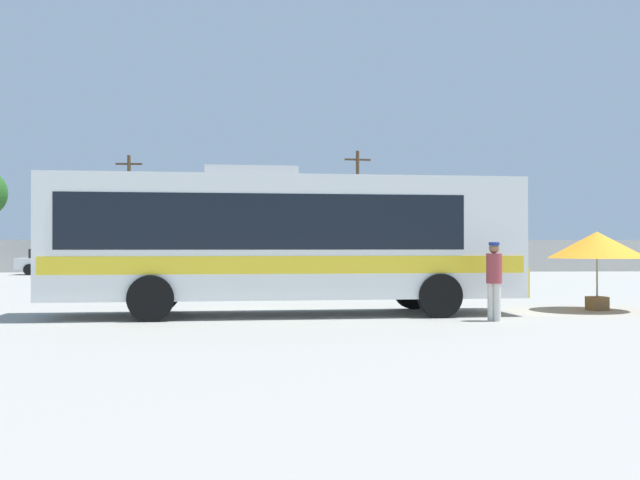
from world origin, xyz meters
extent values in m
plane|color=gray|center=(0.00, 10.00, 0.00)|extent=(300.00, 300.00, 0.00)
cube|color=beige|center=(0.00, 29.28, 1.04)|extent=(80.00, 0.30, 2.07)
cube|color=white|center=(0.75, -0.59, 1.89)|extent=(11.52, 3.49, 2.90)
cube|color=black|center=(0.19, -0.63, 2.24)|extent=(9.49, 3.35, 1.28)
cube|color=yellow|center=(0.75, -0.59, 1.25)|extent=(11.30, 3.49, 0.41)
cube|color=#19212D|center=(6.42, -0.11, 2.41)|extent=(0.23, 2.29, 1.51)
cube|color=yellow|center=(6.43, -0.11, 0.79)|extent=(0.27, 2.50, 0.70)
cube|color=#B2B2B2|center=(-0.09, -0.66, 3.46)|extent=(2.31, 1.58, 0.24)
cylinder|color=black|center=(4.16, 0.93, 0.52)|extent=(1.06, 0.39, 1.04)
cylinder|color=black|center=(4.36, -1.51, 0.52)|extent=(1.06, 0.39, 1.04)
cylinder|color=black|center=(-2.46, 0.37, 0.52)|extent=(1.06, 0.39, 1.04)
cylinder|color=black|center=(-2.25, -2.07, 0.52)|extent=(1.06, 0.39, 1.04)
cylinder|color=silver|center=(5.37, -2.26, 0.42)|extent=(0.16, 0.16, 0.85)
cylinder|color=silver|center=(5.48, -2.37, 0.42)|extent=(0.16, 0.16, 0.85)
cylinder|color=#99383D|center=(5.43, -2.31, 1.18)|extent=(0.50, 0.50, 0.67)
sphere|color=#8C6647|center=(5.43, -2.31, 1.63)|extent=(0.23, 0.23, 0.23)
cylinder|color=navy|center=(5.43, -2.31, 1.73)|extent=(0.24, 0.24, 0.07)
cylinder|color=gray|center=(8.89, 0.29, 1.00)|extent=(0.05, 0.05, 2.01)
cone|color=orange|center=(8.89, 0.29, 1.71)|extent=(2.51, 2.51, 0.69)
cube|color=brown|center=(8.89, 0.29, 0.18)|extent=(0.51, 0.51, 0.36)
cube|color=silver|center=(-12.51, 25.56, 0.65)|extent=(4.63, 1.95, 0.65)
cube|color=black|center=(-12.74, 25.55, 1.24)|extent=(2.57, 1.74, 0.53)
cylinder|color=black|center=(-11.12, 26.48, 0.32)|extent=(0.65, 0.24, 0.64)
cylinder|color=black|center=(-11.06, 24.72, 0.32)|extent=(0.65, 0.24, 0.64)
cylinder|color=black|center=(-13.96, 26.39, 0.32)|extent=(0.65, 0.24, 0.64)
cylinder|color=black|center=(-13.90, 24.63, 0.32)|extent=(0.65, 0.24, 0.64)
cube|color=silver|center=(-6.95, 25.83, 0.63)|extent=(4.16, 1.96, 0.63)
cube|color=black|center=(-7.16, 25.84, 1.21)|extent=(2.31, 1.74, 0.51)
cylinder|color=black|center=(-5.65, 26.66, 0.32)|extent=(0.65, 0.25, 0.64)
cylinder|color=black|center=(-5.72, 24.90, 0.32)|extent=(0.65, 0.25, 0.64)
cylinder|color=black|center=(-8.18, 26.76, 0.32)|extent=(0.65, 0.25, 0.64)
cylinder|color=black|center=(-8.25, 25.00, 0.32)|extent=(0.65, 0.25, 0.64)
cube|color=slate|center=(-0.15, 25.61, 0.64)|extent=(4.60, 2.22, 0.64)
cube|color=black|center=(0.07, 25.63, 1.22)|extent=(2.59, 1.88, 0.52)
cylinder|color=black|center=(-1.44, 24.60, 0.32)|extent=(0.66, 0.28, 0.64)
cylinder|color=black|center=(-1.61, 26.36, 0.32)|extent=(0.66, 0.28, 0.64)
cylinder|color=black|center=(1.31, 24.86, 0.32)|extent=(0.66, 0.28, 0.64)
cylinder|color=black|center=(1.14, 26.62, 0.32)|extent=(0.66, 0.28, 0.64)
cylinder|color=#4C3823|center=(5.69, 31.45, 4.07)|extent=(0.24, 0.24, 8.13)
cube|color=#473321|center=(5.69, 31.45, 7.53)|extent=(1.79, 0.43, 0.12)
cylinder|color=#4C3823|center=(-9.98, 32.99, 3.96)|extent=(0.24, 0.24, 7.93)
cube|color=#473321|center=(-9.98, 32.99, 7.33)|extent=(1.80, 0.16, 0.12)
cylinder|color=brown|center=(-9.55, 36.08, 1.61)|extent=(0.32, 0.32, 3.22)
ellipsoid|color=#23561E|center=(-9.55, 36.08, 4.96)|extent=(4.98, 4.98, 4.23)
camera|label=1|loc=(0.72, -18.81, 1.69)|focal=41.84mm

